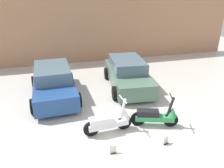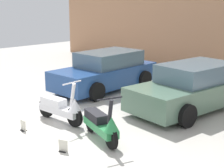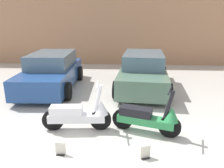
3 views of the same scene
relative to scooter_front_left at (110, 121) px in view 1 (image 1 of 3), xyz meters
name	(u,v)px [view 1 (image 1 of 3)]	position (x,y,z in m)	size (l,w,h in m)	color
ground_plane	(134,149)	(0.44, -1.00, -0.40)	(28.00, 28.00, 0.00)	beige
wall_back	(85,32)	(0.44, 7.61, 1.47)	(19.60, 0.12, 3.73)	tan
scooter_front_left	(110,121)	(0.00, 0.00, 0.00)	(1.60, 0.57, 1.11)	black
scooter_front_right	(157,116)	(1.57, -0.08, -0.01)	(1.51, 0.76, 1.09)	black
car_rear_left	(54,83)	(-1.64, 3.10, 0.22)	(1.95, 3.87, 1.30)	navy
car_rear_center	(128,74)	(1.71, 3.28, 0.22)	(2.12, 3.94, 1.29)	#51705B
placard_near_left_scooter	(113,150)	(-0.18, -0.99, -0.28)	(0.20, 0.13, 0.26)	black
placard_near_right_scooter	(165,141)	(1.42, -1.02, -0.28)	(0.20, 0.17, 0.26)	black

